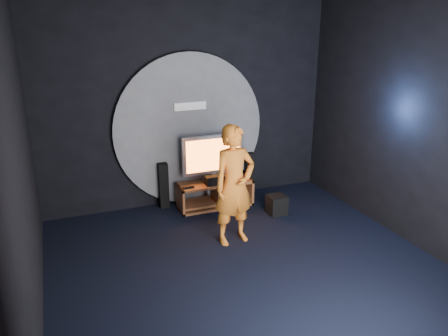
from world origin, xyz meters
The scene contains 14 objects.
floor centered at (0.00, 0.00, 0.00)m, with size 5.00×5.00×0.00m, color black.
back_wall centered at (0.00, 2.50, 1.75)m, with size 5.00×0.04×3.50m, color black.
front_wall centered at (0.00, -2.50, 1.75)m, with size 5.00×0.04×3.50m, color black.
left_wall centered at (-2.50, 0.00, 1.75)m, with size 0.04×5.00×3.50m, color black.
right_wall centered at (2.50, 0.00, 1.75)m, with size 0.04×5.00×3.50m, color black.
wall_disc_panel centered at (0.00, 2.44, 1.30)m, with size 2.60×0.11×2.60m.
media_console centered at (0.31, 2.05, 0.20)m, with size 1.29×0.45×0.45m.
tv centered at (0.30, 2.12, 0.89)m, with size 1.09×0.22×0.81m.
center_speaker centered at (0.30, 1.94, 0.53)m, with size 0.40×0.15×0.15m, color black.
remote centered at (-0.20, 1.93, 0.46)m, with size 0.18×0.05×0.02m, color black.
tower_speaker_left centered at (-0.53, 2.35, 0.40)m, with size 0.16×0.18×0.80m, color black.
tower_speaker_right centered at (1.08, 2.35, 0.40)m, with size 0.16×0.18×0.80m, color black.
subwoofer centered at (1.15, 1.39, 0.16)m, with size 0.29×0.29×0.32m, color black.
player centered at (0.12, 0.78, 0.87)m, with size 0.64×0.42×1.74m, color orange.
Camera 1 is at (-2.12, -4.50, 3.10)m, focal length 35.00 mm.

